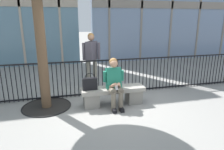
# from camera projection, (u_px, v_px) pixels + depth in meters

# --- Properties ---
(ground_plane) EXTENTS (60.00, 60.00, 0.00)m
(ground_plane) POSITION_uv_depth(u_px,v_px,m) (113.00, 104.00, 5.21)
(ground_plane) COLOR gray
(stone_bench) EXTENTS (1.60, 0.44, 0.45)m
(stone_bench) POSITION_uv_depth(u_px,v_px,m) (113.00, 94.00, 5.14)
(stone_bench) COLOR gray
(stone_bench) RESTS_ON ground
(seated_person_with_phone) EXTENTS (0.52, 0.66, 1.21)m
(seated_person_with_phone) POSITION_uv_depth(u_px,v_px,m) (114.00, 81.00, 4.92)
(seated_person_with_phone) COLOR #6B6051
(seated_person_with_phone) RESTS_ON ground
(handbag_on_bench) EXTENTS (0.35, 0.14, 0.42)m
(handbag_on_bench) POSITION_uv_depth(u_px,v_px,m) (90.00, 83.00, 4.90)
(handbag_on_bench) COLOR black
(handbag_on_bench) RESTS_ON stone_bench
(bystander_at_railing) EXTENTS (0.55, 0.44, 1.71)m
(bystander_at_railing) POSITION_uv_depth(u_px,v_px,m) (92.00, 56.00, 6.21)
(bystander_at_railing) COLOR gray
(bystander_at_railing) RESTS_ON ground
(plaza_railing) EXTENTS (8.85, 0.04, 1.02)m
(plaza_railing) POSITION_uv_depth(u_px,v_px,m) (106.00, 77.00, 5.79)
(plaza_railing) COLOR black
(plaza_railing) RESTS_ON ground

